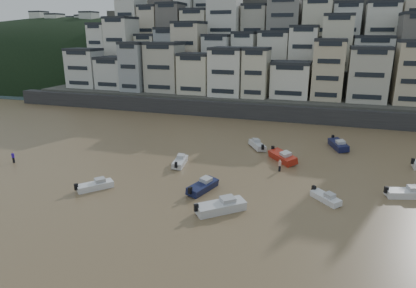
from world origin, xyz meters
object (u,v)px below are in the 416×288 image
(boat_i, at_px, (338,144))
(boat_j, at_px, (95,184))
(boat_f, at_px, (180,160))
(boat_a, at_px, (221,205))
(person_blue, at_px, (13,157))
(boat_h, at_px, (257,144))
(boat_e, at_px, (283,156))
(person_pink, at_px, (280,165))
(boat_d, at_px, (407,192))
(boat_b, at_px, (326,197))
(boat_c, at_px, (203,185))

(boat_i, height_order, boat_j, boat_i)
(boat_j, bearing_deg, boat_f, 9.80)
(boat_a, height_order, person_blue, person_blue)
(boat_h, bearing_deg, boat_e, -168.13)
(boat_f, distance_m, boat_j, 13.42)
(boat_h, bearing_deg, boat_a, 150.88)
(boat_f, xyz_separation_m, person_pink, (14.43, 2.06, 0.18))
(boat_d, xyz_separation_m, boat_i, (-7.75, 18.00, 0.12))
(boat_a, distance_m, boat_d, 22.73)
(boat_e, relative_size, boat_f, 1.22)
(person_pink, bearing_deg, boat_a, -106.76)
(boat_j, bearing_deg, boat_i, -6.53)
(boat_f, distance_m, person_blue, 25.28)
(boat_h, distance_m, boat_j, 28.42)
(boat_f, bearing_deg, boat_h, -47.28)
(boat_h, bearing_deg, boat_j, 114.85)
(boat_b, distance_m, boat_f, 21.80)
(boat_b, relative_size, boat_h, 0.82)
(boat_c, height_order, person_blue, person_blue)
(boat_c, bearing_deg, boat_f, 54.67)
(boat_f, bearing_deg, boat_c, -150.40)
(boat_a, height_order, boat_i, boat_i)
(boat_h, height_order, person_pink, person_pink)
(boat_a, bearing_deg, person_blue, 128.69)
(boat_f, height_order, person_blue, person_blue)
(boat_h, xyz_separation_m, boat_i, (13.08, 4.27, 0.12))
(boat_e, distance_m, person_pink, 4.47)
(boat_e, xyz_separation_m, boat_i, (8.13, 9.62, 0.01))
(boat_h, height_order, boat_j, boat_h)
(boat_b, height_order, boat_c, boat_c)
(boat_d, height_order, boat_i, boat_i)
(boat_f, xyz_separation_m, boat_h, (9.29, 11.87, 0.03))
(boat_i, relative_size, boat_j, 1.28)
(boat_d, bearing_deg, boat_f, 159.76)
(person_blue, bearing_deg, boat_e, 19.47)
(boat_e, height_order, boat_f, boat_e)
(boat_b, xyz_separation_m, person_pink, (-6.48, 8.20, 0.28))
(boat_d, xyz_separation_m, boat_h, (-20.83, 13.73, 0.00))
(boat_d, bearing_deg, boat_a, -168.72)
(boat_a, distance_m, boat_b, 12.61)
(boat_c, distance_m, boat_h, 19.93)
(boat_b, relative_size, person_blue, 2.50)
(boat_a, relative_size, boat_i, 0.99)
(boat_a, bearing_deg, boat_c, 86.23)
(boat_h, relative_size, person_pink, 3.05)
(boat_i, bearing_deg, person_blue, -82.26)
(boat_f, relative_size, person_blue, 2.92)
(person_pink, bearing_deg, boat_c, -129.43)
(boat_f, bearing_deg, boat_e, -74.63)
(boat_a, distance_m, boat_i, 31.20)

